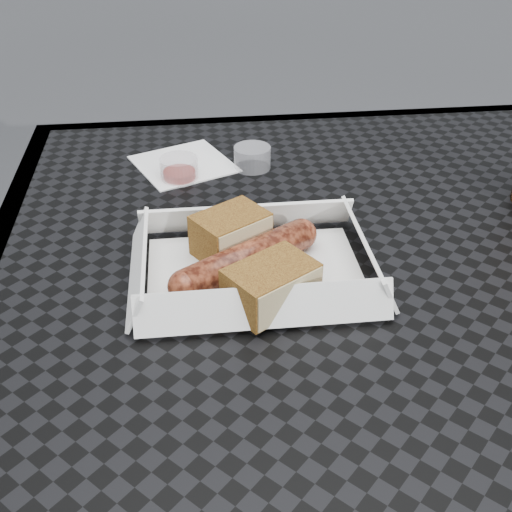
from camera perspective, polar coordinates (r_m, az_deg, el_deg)
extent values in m
cube|color=black|center=(0.72, 7.91, 0.29)|extent=(0.80, 0.80, 0.01)
cube|color=black|center=(1.06, 3.04, 11.48)|extent=(0.80, 0.03, 0.03)
cylinder|color=black|center=(1.22, -13.76, -6.35)|extent=(0.03, 0.03, 0.73)
cylinder|color=black|center=(1.31, 18.12, -3.96)|extent=(0.03, 0.03, 0.73)
cube|color=white|center=(0.67, -0.10, -1.53)|extent=(0.22, 0.15, 0.00)
cylinder|color=brown|center=(0.65, -0.84, -0.25)|extent=(0.15, 0.11, 0.03)
sphere|color=brown|center=(0.70, 4.02, 1.96)|extent=(0.03, 0.03, 0.03)
sphere|color=brown|center=(0.62, -6.31, -2.72)|extent=(0.03, 0.03, 0.03)
cube|color=brown|center=(0.68, -2.26, 1.99)|extent=(0.09, 0.08, 0.05)
cube|color=brown|center=(0.61, 1.34, -2.63)|extent=(0.10, 0.09, 0.04)
cylinder|color=#E45509|center=(0.63, 4.89, -3.65)|extent=(0.02, 0.02, 0.00)
torus|color=white|center=(0.63, 5.71, -3.88)|extent=(0.02, 0.02, 0.00)
cube|color=#B2D17F|center=(0.63, 5.83, -3.45)|extent=(0.02, 0.02, 0.00)
cube|color=white|center=(0.90, -6.45, 8.13)|extent=(0.16, 0.16, 0.00)
cylinder|color=maroon|center=(0.85, -6.85, 7.71)|extent=(0.05, 0.05, 0.03)
cylinder|color=silver|center=(0.88, -0.33, 8.75)|extent=(0.05, 0.05, 0.03)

